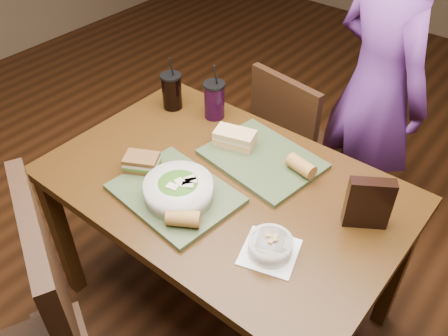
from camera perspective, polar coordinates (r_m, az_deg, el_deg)
The scene contains 15 objects.
ground at distance 2.30m, azimuth 0.00°, elevation -15.77°, with size 6.00×6.00×0.00m, color #381C0B.
dining_table at distance 1.79m, azimuth 0.00°, elevation -3.91°, with size 1.30×0.85×0.75m.
chair_far at distance 2.37m, azimuth 7.98°, elevation 3.16°, with size 0.43×0.44×0.89m.
diner at distance 2.31m, azimuth 17.83°, elevation 9.07°, with size 0.57×0.38×1.57m, color #5D2A74.
tray_near at distance 1.69m, azimuth -5.90°, elevation -3.08°, with size 0.42×0.32×0.02m, color #374526.
tray_far at distance 1.83m, azimuth 4.60°, elevation 1.09°, with size 0.42×0.32×0.02m, color #374526.
salad_bowl at distance 1.63m, azimuth -5.49°, elevation -2.55°, with size 0.24×0.24×0.08m.
soup_bowl at distance 1.49m, azimuth 5.58°, elevation -9.30°, with size 0.21×0.21×0.07m.
sandwich_near at distance 1.77m, azimuth -9.85°, elevation 0.66°, with size 0.15×0.13×0.06m.
sandwich_far at distance 1.86m, azimuth 1.31°, elevation 3.62°, with size 0.18×0.13×0.06m.
baguette_near at distance 1.55m, azimuth -4.93°, elevation -6.04°, with size 0.06×0.06×0.11m, color #AD7533.
baguette_far at distance 1.76m, azimuth 9.27°, elevation 0.24°, with size 0.05×0.05×0.11m, color #AD7533.
cup_cola at distance 2.11m, azimuth -6.30°, elevation 9.18°, with size 0.09×0.09×0.25m.
cup_berry at distance 2.03m, azimuth -1.17°, elevation 8.18°, with size 0.09×0.09×0.25m.
chip_bag at distance 1.59m, azimuth 16.98°, elevation -4.08°, with size 0.14×0.04×0.19m, color black.
Camera 1 is at (0.81, -1.00, 1.91)m, focal length 38.00 mm.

